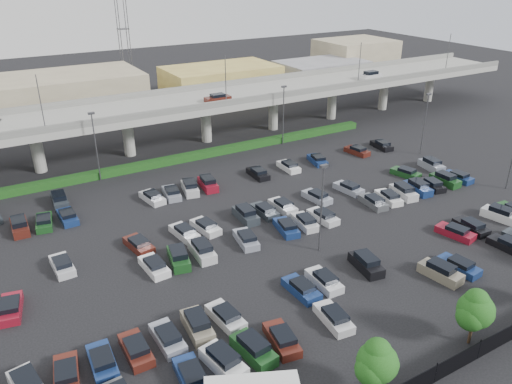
# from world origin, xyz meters

# --- Properties ---
(ground) EXTENTS (280.00, 280.00, 0.00)m
(ground) POSITION_xyz_m (0.00, 0.00, 0.00)
(ground) COLOR black
(overpass) EXTENTS (150.00, 13.00, 15.80)m
(overpass) POSITION_xyz_m (-0.18, 31.97, 6.97)
(overpass) COLOR #979890
(overpass) RESTS_ON ground
(hedge) EXTENTS (66.00, 1.60, 1.10)m
(hedge) POSITION_xyz_m (0.00, 25.00, 0.55)
(hedge) COLOR #124015
(hedge) RESTS_ON ground
(fence) EXTENTS (70.00, 0.10, 2.00)m
(fence) POSITION_xyz_m (-0.05, -28.00, 0.90)
(fence) COLOR black
(fence) RESTS_ON ground
(tree_row) EXTENTS (65.07, 3.66, 5.94)m
(tree_row) POSITION_xyz_m (0.70, -26.53, 3.52)
(tree_row) COLOR #332316
(tree_row) RESTS_ON ground
(parked_cars) EXTENTS (63.04, 41.64, 1.67)m
(parked_cars) POSITION_xyz_m (-2.26, -3.65, 0.61)
(parked_cars) COLOR black
(parked_cars) RESTS_ON ground
(light_poles) EXTENTS (66.90, 48.38, 10.30)m
(light_poles) POSITION_xyz_m (-4.13, 2.00, 6.24)
(light_poles) COLOR #454549
(light_poles) RESTS_ON ground
(distant_buildings) EXTENTS (138.00, 24.00, 9.00)m
(distant_buildings) POSITION_xyz_m (12.38, 61.81, 3.74)
(distant_buildings) COLOR gray
(distant_buildings) RESTS_ON ground
(comm_tower) EXTENTS (2.40, 2.40, 30.00)m
(comm_tower) POSITION_xyz_m (4.00, 74.00, 15.61)
(comm_tower) COLOR #454549
(comm_tower) RESTS_ON ground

